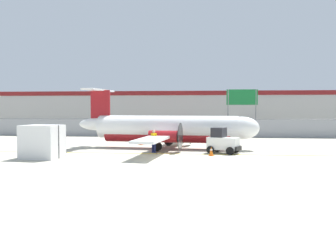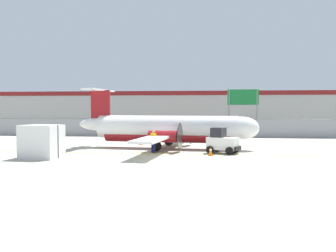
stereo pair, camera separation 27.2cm
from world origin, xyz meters
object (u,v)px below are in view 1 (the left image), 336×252
at_px(highway_sign, 242,101).
at_px(parked_car_2, 180,123).
at_px(baggage_tug, 223,142).
at_px(parked_car_1, 140,124).
at_px(cargo_container, 42,142).
at_px(parked_car_3, 209,127).
at_px(parked_car_5, 290,125).
at_px(traffic_cone_near_right, 211,151).
at_px(parked_car_4, 250,127).
at_px(parked_car_0, 105,124).
at_px(commuter_airplane, 170,129).
at_px(ground_crew_worker, 154,140).
at_px(traffic_cone_near_left, 141,141).

bearing_deg(highway_sign, parked_car_2, 117.64).
distance_m(baggage_tug, parked_car_1, 32.42).
xyz_separation_m(cargo_container, parked_car_3, (11.18, 25.71, -0.21)).
height_order(parked_car_5, highway_sign, highway_sign).
distance_m(traffic_cone_near_right, parked_car_3, 23.32).
distance_m(parked_car_3, parked_car_4, 5.26).
bearing_deg(parked_car_4, parked_car_0, -10.48).
relative_size(commuter_airplane, parked_car_5, 3.72).
height_order(baggage_tug, highway_sign, highway_sign).
bearing_deg(commuter_airplane, baggage_tug, -28.91).
bearing_deg(parked_car_0, parked_car_4, -19.21).
distance_m(cargo_container, traffic_cone_near_right, 11.44).
bearing_deg(ground_crew_worker, traffic_cone_near_left, 51.74).
height_order(parked_car_0, parked_car_1, same).
bearing_deg(parked_car_1, commuter_airplane, -81.83).
bearing_deg(parked_car_1, parked_car_2, 15.13).
height_order(parked_car_0, highway_sign, highway_sign).
bearing_deg(parked_car_2, traffic_cone_near_left, -85.69).
distance_m(commuter_airplane, parked_car_1, 28.37).
height_order(parked_car_1, parked_car_3, same).
relative_size(commuter_airplane, parked_car_3, 3.67).
relative_size(commuter_airplane, ground_crew_worker, 9.46).
xyz_separation_m(parked_car_0, parked_car_3, (15.49, -5.16, 0.00)).
bearing_deg(traffic_cone_near_left, baggage_tug, -38.14).
height_order(parked_car_2, parked_car_3, same).
xyz_separation_m(commuter_airplane, parked_car_1, (-7.38, 27.38, -0.71)).
xyz_separation_m(parked_car_0, parked_car_2, (10.85, 5.83, 0.00)).
relative_size(parked_car_1, parked_car_3, 1.00).
relative_size(baggage_tug, parked_car_3, 0.59).
bearing_deg(traffic_cone_near_right, commuter_airplane, 126.80).
distance_m(parked_car_0, parked_car_4, 21.41).
height_order(parked_car_1, parked_car_2, same).
relative_size(ground_crew_worker, parked_car_5, 0.39).
bearing_deg(cargo_container, parked_car_5, 60.86).
bearing_deg(highway_sign, parked_car_5, 53.64).
xyz_separation_m(ground_crew_worker, parked_car_5, (15.67, 27.38, -0.06)).
bearing_deg(traffic_cone_near_left, highway_sign, 48.33).
relative_size(traffic_cone_near_right, parked_car_1, 0.15).
xyz_separation_m(commuter_airplane, cargo_container, (-7.83, -6.85, -0.50)).
bearing_deg(traffic_cone_near_right, parked_car_5, 68.32).
relative_size(commuter_airplane, parked_car_2, 3.66).
xyz_separation_m(commuter_airplane, traffic_cone_near_right, (3.33, -4.45, -1.29)).
relative_size(parked_car_4, parked_car_5, 1.00).
xyz_separation_m(commuter_airplane, parked_car_5, (14.76, 24.31, -0.71)).
distance_m(traffic_cone_near_right, parked_car_2, 34.61).
distance_m(traffic_cone_near_right, parked_car_5, 30.95).
distance_m(commuter_airplane, parked_car_0, 26.92).
bearing_deg(baggage_tug, parked_car_5, 92.70).
bearing_deg(parked_car_4, commuter_airplane, 69.14).
relative_size(cargo_container, traffic_cone_near_right, 4.09).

